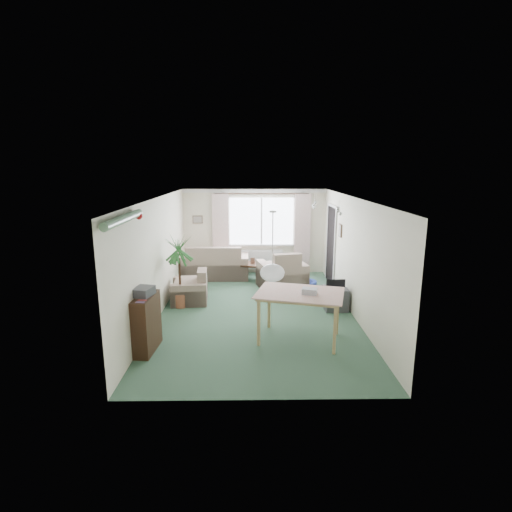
{
  "coord_description": "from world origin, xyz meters",
  "views": [
    {
      "loc": [
        -0.13,
        -7.96,
        3.01
      ],
      "look_at": [
        0.0,
        0.3,
        1.15
      ],
      "focal_mm": 28.0,
      "sensor_mm": 36.0,
      "label": 1
    }
  ],
  "objects_px": {
    "dining_table": "(299,317)",
    "armchair_corner": "(282,269)",
    "bookshelf": "(147,323)",
    "tv_cube": "(335,298)",
    "armchair_left": "(189,286)",
    "pet_bed": "(305,283)",
    "coffee_table": "(253,272)",
    "houseplant": "(180,271)",
    "sofa": "(215,261)"
  },
  "relations": [
    {
      "from": "armchair_corner",
      "to": "armchair_left",
      "type": "bearing_deg",
      "value": 11.69
    },
    {
      "from": "armchair_corner",
      "to": "pet_bed",
      "type": "xyz_separation_m",
      "value": [
        0.62,
        0.21,
        -0.43
      ]
    },
    {
      "from": "bookshelf",
      "to": "houseplant",
      "type": "height_order",
      "value": "houseplant"
    },
    {
      "from": "bookshelf",
      "to": "dining_table",
      "type": "relative_size",
      "value": 0.69
    },
    {
      "from": "sofa",
      "to": "pet_bed",
      "type": "distance_m",
      "value": 2.56
    },
    {
      "from": "coffee_table",
      "to": "houseplant",
      "type": "xyz_separation_m",
      "value": [
        -1.6,
        -2.1,
        0.57
      ]
    },
    {
      "from": "armchair_corner",
      "to": "houseplant",
      "type": "relative_size",
      "value": 0.68
    },
    {
      "from": "bookshelf",
      "to": "tv_cube",
      "type": "height_order",
      "value": "bookshelf"
    },
    {
      "from": "sofa",
      "to": "pet_bed",
      "type": "height_order",
      "value": "sofa"
    },
    {
      "from": "armchair_corner",
      "to": "dining_table",
      "type": "relative_size",
      "value": 0.8
    },
    {
      "from": "armchair_left",
      "to": "coffee_table",
      "type": "xyz_separation_m",
      "value": [
        1.45,
        1.79,
        -0.14
      ]
    },
    {
      "from": "houseplant",
      "to": "tv_cube",
      "type": "height_order",
      "value": "houseplant"
    },
    {
      "from": "tv_cube",
      "to": "sofa",
      "type": "bearing_deg",
      "value": 135.09
    },
    {
      "from": "houseplant",
      "to": "tv_cube",
      "type": "xyz_separation_m",
      "value": [
        3.35,
        -0.21,
        -0.56
      ]
    },
    {
      "from": "coffee_table",
      "to": "tv_cube",
      "type": "relative_size",
      "value": 1.91
    },
    {
      "from": "sofa",
      "to": "dining_table",
      "type": "height_order",
      "value": "sofa"
    },
    {
      "from": "armchair_corner",
      "to": "pet_bed",
      "type": "height_order",
      "value": "armchair_corner"
    },
    {
      "from": "houseplant",
      "to": "sofa",
      "type": "bearing_deg",
      "value": 76.92
    },
    {
      "from": "bookshelf",
      "to": "tv_cube",
      "type": "relative_size",
      "value": 1.8
    },
    {
      "from": "coffee_table",
      "to": "tv_cube",
      "type": "distance_m",
      "value": 2.9
    },
    {
      "from": "houseplant",
      "to": "pet_bed",
      "type": "relative_size",
      "value": 2.62
    },
    {
      "from": "sofa",
      "to": "armchair_corner",
      "type": "xyz_separation_m",
      "value": [
        1.77,
        -1.05,
        0.03
      ]
    },
    {
      "from": "dining_table",
      "to": "pet_bed",
      "type": "distance_m",
      "value": 3.35
    },
    {
      "from": "sofa",
      "to": "coffee_table",
      "type": "bearing_deg",
      "value": 164.79
    },
    {
      "from": "tv_cube",
      "to": "pet_bed",
      "type": "height_order",
      "value": "tv_cube"
    },
    {
      "from": "sofa",
      "to": "houseplant",
      "type": "distance_m",
      "value": 2.45
    },
    {
      "from": "dining_table",
      "to": "armchair_corner",
      "type": "bearing_deg",
      "value": 91.27
    },
    {
      "from": "armchair_corner",
      "to": "bookshelf",
      "type": "height_order",
      "value": "armchair_corner"
    },
    {
      "from": "coffee_table",
      "to": "dining_table",
      "type": "relative_size",
      "value": 0.73
    },
    {
      "from": "armchair_corner",
      "to": "coffee_table",
      "type": "xyz_separation_m",
      "value": [
        -0.72,
        0.78,
        -0.26
      ]
    },
    {
      "from": "pet_bed",
      "to": "houseplant",
      "type": "bearing_deg",
      "value": -152.53
    },
    {
      "from": "dining_table",
      "to": "tv_cube",
      "type": "distance_m",
      "value": 1.84
    },
    {
      "from": "armchair_corner",
      "to": "houseplant",
      "type": "xyz_separation_m",
      "value": [
        -2.32,
        -1.32,
        0.31
      ]
    },
    {
      "from": "armchair_left",
      "to": "coffee_table",
      "type": "relative_size",
      "value": 0.82
    },
    {
      "from": "sofa",
      "to": "armchair_corner",
      "type": "bearing_deg",
      "value": 148.67
    },
    {
      "from": "armchair_corner",
      "to": "dining_table",
      "type": "distance_m",
      "value": 3.08
    },
    {
      "from": "coffee_table",
      "to": "pet_bed",
      "type": "relative_size",
      "value": 1.65
    },
    {
      "from": "armchair_left",
      "to": "tv_cube",
      "type": "distance_m",
      "value": 3.24
    },
    {
      "from": "armchair_left",
      "to": "houseplant",
      "type": "height_order",
      "value": "houseplant"
    },
    {
      "from": "armchair_corner",
      "to": "dining_table",
      "type": "bearing_deg",
      "value": 77.91
    },
    {
      "from": "coffee_table",
      "to": "pet_bed",
      "type": "bearing_deg",
      "value": -23.06
    },
    {
      "from": "bookshelf",
      "to": "tv_cube",
      "type": "bearing_deg",
      "value": 32.92
    },
    {
      "from": "sofa",
      "to": "tv_cube",
      "type": "relative_size",
      "value": 3.49
    },
    {
      "from": "armchair_left",
      "to": "dining_table",
      "type": "bearing_deg",
      "value": 42.74
    },
    {
      "from": "coffee_table",
      "to": "tv_cube",
      "type": "bearing_deg",
      "value": -52.73
    },
    {
      "from": "coffee_table",
      "to": "dining_table",
      "type": "xyz_separation_m",
      "value": [
        0.79,
        -3.86,
        0.2
      ]
    },
    {
      "from": "tv_cube",
      "to": "houseplant",
      "type": "bearing_deg",
      "value": 174.15
    },
    {
      "from": "bookshelf",
      "to": "armchair_corner",
      "type": "bearing_deg",
      "value": 58.37
    },
    {
      "from": "armchair_left",
      "to": "houseplant",
      "type": "distance_m",
      "value": 0.55
    },
    {
      "from": "sofa",
      "to": "armchair_left",
      "type": "height_order",
      "value": "sofa"
    }
  ]
}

